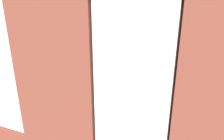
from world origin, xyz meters
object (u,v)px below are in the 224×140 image
object	(u,v)px
media_console	(40,80)
potted_plant_corner_near_left	(217,67)
tv_flatscreen	(38,61)
potted_plant_between_couches	(117,129)
couch_by_window	(49,125)
cup_ceramic	(129,91)
potted_plant_mid_room_small	(159,91)
potted_plant_foreground_right	(81,57)
papasan_chair	(107,65)
candle_jar	(111,90)
coffee_table	(111,94)
potted_plant_by_left_couch	(194,88)
couch_left	(210,118)
potted_plant_near_tv	(28,80)
table_plant_small	(114,90)
remote_gray	(93,90)

from	to	relation	value
media_console	potted_plant_corner_near_left	xyz separation A→B (m)	(-5.04, -2.07, 0.43)
media_console	tv_flatscreen	xyz separation A→B (m)	(-0.00, -0.00, 0.62)
tv_flatscreen	potted_plant_between_couches	bearing A→B (deg)	150.22
couch_by_window	tv_flatscreen	distance (m)	2.76
cup_ceramic	potted_plant_mid_room_small	world-z (taller)	cup_ceramic
potted_plant_foreground_right	cup_ceramic	bearing A→B (deg)	140.95
papasan_chair	potted_plant_foreground_right	size ratio (longest dim) A/B	1.45
potted_plant_mid_room_small	potted_plant_corner_near_left	world-z (taller)	potted_plant_corner_near_left
potted_plant_foreground_right	potted_plant_between_couches	size ratio (longest dim) A/B	0.66
potted_plant_foreground_right	potted_plant_corner_near_left	xyz separation A→B (m)	(-4.74, -0.06, 0.21)
cup_ceramic	candle_jar	bearing A→B (deg)	16.13
media_console	potted_plant_corner_near_left	distance (m)	5.47
couch_by_window	coffee_table	distance (m)	1.82
potted_plant_by_left_couch	potted_plant_corner_near_left	xyz separation A→B (m)	(-0.55, -1.11, 0.34)
cup_ceramic	tv_flatscreen	bearing A→B (deg)	-2.65
candle_jar	potted_plant_between_couches	size ratio (longest dim) A/B	0.10
cup_ceramic	potted_plant_between_couches	bearing A→B (deg)	102.18
potted_plant_by_left_couch	media_console	bearing A→B (deg)	12.18
couch_by_window	candle_jar	distance (m)	1.83
cup_ceramic	potted_plant_between_couches	xyz separation A→B (m)	(-0.38, 1.77, 0.12)
couch_left	candle_jar	distance (m)	2.38
coffee_table	cup_ceramic	size ratio (longest dim) A/B	16.71
coffee_table	potted_plant_near_tv	distance (m)	2.15
potted_plant_near_tv	potted_plant_by_left_couch	bearing A→B (deg)	-152.94
media_console	potted_plant_mid_room_small	distance (m)	3.64
coffee_table	potted_plant_near_tv	bearing A→B (deg)	21.71
couch_left	cup_ceramic	bearing A→B (deg)	-94.89
potted_plant_mid_room_small	cup_ceramic	bearing A→B (deg)	45.11
table_plant_small	remote_gray	xyz separation A→B (m)	(0.59, 0.00, -0.11)
remote_gray	potted_plant_near_tv	distance (m)	1.67
table_plant_small	potted_plant_foreground_right	bearing A→B (deg)	-45.57
cup_ceramic	table_plant_small	xyz separation A→B (m)	(0.32, 0.23, 0.08)
potted_plant_mid_room_small	potted_plant_between_couches	bearing A→B (deg)	83.68
potted_plant_near_tv	potted_plant_between_couches	bearing A→B (deg)	162.77
tv_flatscreen	table_plant_small	bearing A→B (deg)	172.02
potted_plant_mid_room_small	potted_plant_by_left_couch	xyz separation A→B (m)	(-0.89, -0.45, 0.05)
candle_jar	media_console	distance (m)	2.54
candle_jar	potted_plant_near_tv	size ratio (longest dim) A/B	0.08
remote_gray	tv_flatscreen	xyz separation A→B (m)	(2.05, -0.37, 0.44)
remote_gray	papasan_chair	bearing A→B (deg)	157.33
tv_flatscreen	papasan_chair	world-z (taller)	tv_flatscreen
table_plant_small	tv_flatscreen	world-z (taller)	tv_flatscreen
cup_ceramic	potted_plant_near_tv	distance (m)	2.58
couch_left	cup_ceramic	world-z (taller)	couch_left
tv_flatscreen	couch_by_window	bearing A→B (deg)	133.57
remote_gray	candle_jar	bearing A→B (deg)	66.76
couch_left	media_console	world-z (taller)	couch_left
tv_flatscreen	potted_plant_foreground_right	bearing A→B (deg)	-98.47
couch_left	candle_jar	bearing A→B (deg)	-90.43
remote_gray	potted_plant_by_left_couch	bearing A→B (deg)	82.63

